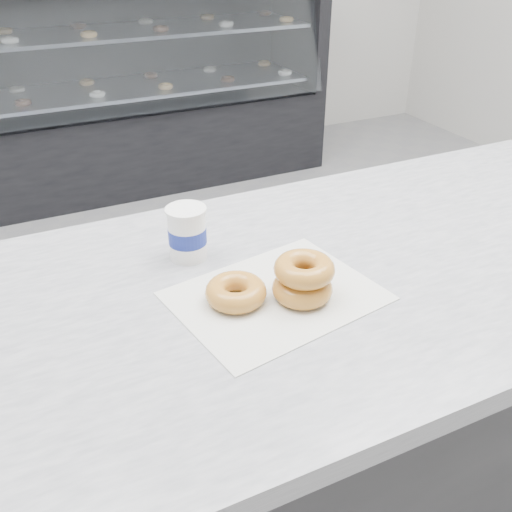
{
  "coord_description": "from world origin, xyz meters",
  "views": [
    {
      "loc": [
        -0.79,
        -1.36,
        1.46
      ],
      "look_at": [
        -0.41,
        -0.58,
        0.95
      ],
      "focal_mm": 40.0,
      "sensor_mm": 36.0,
      "label": 1
    }
  ],
  "objects": [
    {
      "name": "counter",
      "position": [
        0.0,
        -0.6,
        0.45
      ],
      "size": [
        3.06,
        0.76,
        0.9
      ],
      "color": "#333335",
      "rests_on": "ground"
    },
    {
      "name": "wax_paper",
      "position": [
        -0.4,
        -0.64,
        0.9
      ],
      "size": [
        0.38,
        0.31,
        0.0
      ],
      "primitive_type": "cube",
      "rotation": [
        0.0,
        0.0,
        0.17
      ],
      "color": "silver",
      "rests_on": "counter"
    },
    {
      "name": "coffee_cup",
      "position": [
        -0.49,
        -0.45,
        0.95
      ],
      "size": [
        0.08,
        0.08,
        0.1
      ],
      "rotation": [
        0.0,
        0.0,
        0.16
      ],
      "color": "white",
      "rests_on": "counter"
    },
    {
      "name": "display_case",
      "position": [
        0.0,
        2.12,
        0.49
      ],
      "size": [
        2.4,
        0.74,
        1.25
      ],
      "color": "black",
      "rests_on": "ground"
    },
    {
      "name": "donut_single",
      "position": [
        -0.47,
        -0.62,
        0.92
      ],
      "size": [
        0.11,
        0.11,
        0.04
      ],
      "primitive_type": "torus",
      "rotation": [
        0.0,
        0.0,
        0.09
      ],
      "color": "gold",
      "rests_on": "wax_paper"
    },
    {
      "name": "ground",
      "position": [
        0.0,
        0.0,
        0.0
      ],
      "size": [
        5.0,
        5.0,
        0.0
      ],
      "primitive_type": "plane",
      "color": "gray",
      "rests_on": "ground"
    },
    {
      "name": "donut_stack",
      "position": [
        -0.36,
        -0.66,
        0.94
      ],
      "size": [
        0.15,
        0.15,
        0.07
      ],
      "color": "gold",
      "rests_on": "wax_paper"
    }
  ]
}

